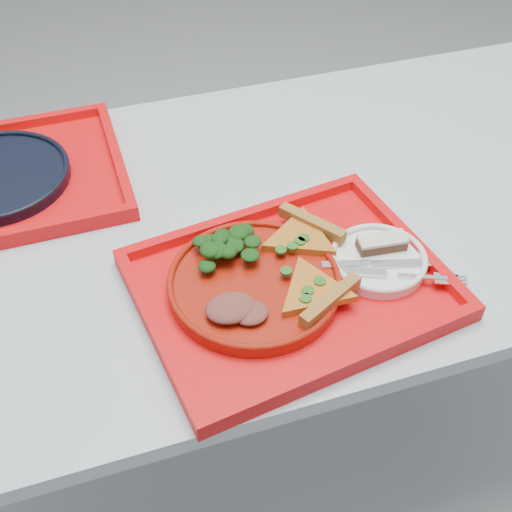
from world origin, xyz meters
name	(u,v)px	position (x,y,z in m)	size (l,w,h in m)	color
ground	(279,423)	(0.00, 0.00, 0.00)	(10.00, 10.00, 0.00)	#979A9F
table	(288,232)	(0.00, 0.00, 0.68)	(1.60, 0.80, 0.75)	silver
tray_main	(291,288)	(-0.07, -0.20, 0.76)	(0.45, 0.35, 0.01)	red
dinner_plate	(254,285)	(-0.13, -0.19, 0.77)	(0.26, 0.26, 0.02)	maroon
side_plate	(378,261)	(0.07, -0.20, 0.77)	(0.15, 0.15, 0.01)	white
pizza_slice_a	(313,288)	(-0.05, -0.24, 0.79)	(0.13, 0.12, 0.02)	#C78820
pizza_slice_b	(300,235)	(-0.03, -0.13, 0.79)	(0.14, 0.12, 0.02)	#C78820
salad_heap	(226,243)	(-0.15, -0.12, 0.80)	(0.09, 0.08, 0.05)	black
meat_portion	(231,308)	(-0.18, -0.24, 0.79)	(0.07, 0.06, 0.02)	brown
dessert_bar	(382,243)	(0.09, -0.18, 0.79)	(0.08, 0.04, 0.02)	#452517
knife	(381,264)	(0.07, -0.22, 0.78)	(0.18, 0.02, 0.01)	silver
fork	(397,275)	(0.08, -0.25, 0.78)	(0.18, 0.02, 0.01)	silver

